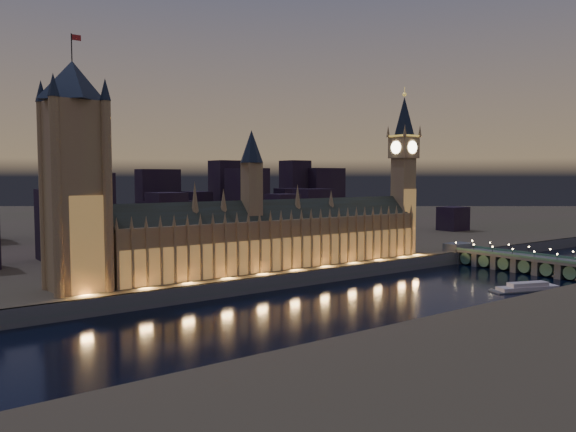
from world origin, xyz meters
TOP-DOWN VIEW (x-y plane):
  - ground_plane at (0.00, 0.00)m, footprint 2000.00×2000.00m
  - north_bank at (0.00, 520.00)m, footprint 2000.00×960.00m
  - embankment_wall at (0.00, 41.00)m, footprint 2000.00×2.50m
  - palace_of_westminster at (4.23, 61.74)m, footprint 202.00×21.22m
  - victoria_tower at (-110.00, 61.92)m, footprint 31.68×31.68m
  - elizabeth_tower at (108.00, 61.93)m, footprint 18.00×18.00m
  - westminster_bridge at (146.79, -3.44)m, footprint 19.46×113.00m
  - river_boat at (93.41, -39.54)m, footprint 42.46×23.83m
  - city_backdrop at (37.39, 248.05)m, footprint 498.45×215.63m

SIDE VIEW (x-z plane):
  - ground_plane at x=0.00m, z-range 0.00..0.00m
  - river_boat at x=93.41m, z-range -0.69..3.81m
  - north_bank at x=0.00m, z-range 0.00..8.00m
  - embankment_wall at x=0.00m, z-range 0.00..8.00m
  - westminster_bridge at x=146.79m, z-range -1.97..13.93m
  - palace_of_westminster at x=4.23m, z-range -12.63..65.37m
  - city_backdrop at x=37.39m, z-range -5.41..68.31m
  - victoria_tower at x=-110.00m, z-range 7.45..123.62m
  - elizabeth_tower at x=108.00m, z-range 14.58..127.48m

